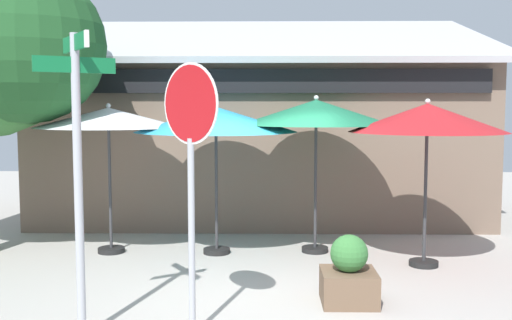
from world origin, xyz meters
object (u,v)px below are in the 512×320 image
patio_umbrella_ivory_left (108,119)px  patio_umbrella_forest_green_right (316,113)px  stop_sign (191,144)px  patio_umbrella_teal_center (216,120)px  sidewalk_planter (349,275)px  street_sign_post (78,156)px  patio_umbrella_crimson_far_right (427,119)px

patio_umbrella_ivory_left → patio_umbrella_forest_green_right: 3.38m
patio_umbrella_ivory_left → stop_sign: bearing=-63.5°
patio_umbrella_teal_center → sidewalk_planter: bearing=-53.5°
street_sign_post → patio_umbrella_crimson_far_right: 5.23m
patio_umbrella_crimson_far_right → sidewalk_planter: (-1.37, -1.76, -1.88)m
patio_umbrella_forest_green_right → patio_umbrella_crimson_far_right: patio_umbrella_forest_green_right is taller
sidewalk_planter → patio_umbrella_forest_green_right: bearing=94.6°
patio_umbrella_teal_center → stop_sign: bearing=-89.4°
street_sign_post → patio_umbrella_crimson_far_right: size_ratio=1.25×
street_sign_post → patio_umbrella_crimson_far_right: bearing=34.1°
patio_umbrella_teal_center → patio_umbrella_forest_green_right: (1.63, 0.13, 0.11)m
street_sign_post → patio_umbrella_teal_center: bearing=73.0°
patio_umbrella_forest_green_right → patio_umbrella_crimson_far_right: bearing=-28.4°
sidewalk_planter → patio_umbrella_ivory_left: bearing=145.0°
patio_umbrella_ivory_left → patio_umbrella_teal_center: 1.75m
sidewalk_planter → patio_umbrella_teal_center: bearing=126.5°
street_sign_post → patio_umbrella_forest_green_right: bearing=54.1°
stop_sign → sidewalk_planter: bearing=31.0°
stop_sign → patio_umbrella_crimson_far_right: bearing=41.8°
street_sign_post → patio_umbrella_forest_green_right: size_ratio=1.22×
patio_umbrella_crimson_far_right → street_sign_post: bearing=-145.9°
sidewalk_planter → patio_umbrella_crimson_far_right: bearing=52.0°
patio_umbrella_ivory_left → patio_umbrella_crimson_far_right: patio_umbrella_crimson_far_right is taller
stop_sign → patio_umbrella_forest_green_right: stop_sign is taller
street_sign_post → patio_umbrella_ivory_left: bearing=99.9°
patio_umbrella_crimson_far_right → patio_umbrella_ivory_left: bearing=171.4°
patio_umbrella_forest_green_right → patio_umbrella_crimson_far_right: (1.58, -0.86, -0.07)m
patio_umbrella_teal_center → street_sign_post: bearing=-107.0°
stop_sign → patio_umbrella_teal_center: 3.57m
stop_sign → patio_umbrella_crimson_far_right: size_ratio=1.14×
patio_umbrella_crimson_far_right → stop_sign: bearing=-138.2°
street_sign_post → patio_umbrella_ivory_left: 3.74m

